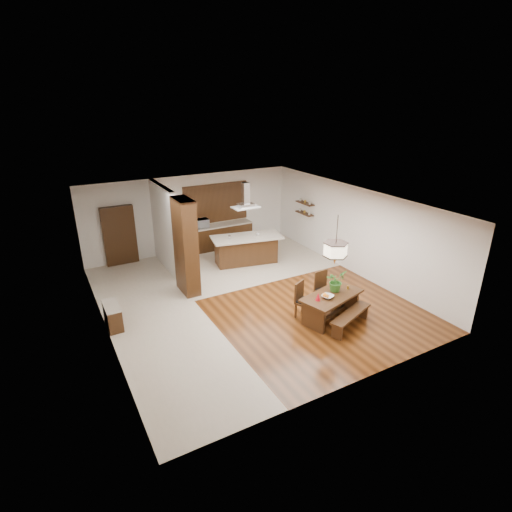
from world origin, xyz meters
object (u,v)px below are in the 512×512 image
foliage_plant (336,281)px  island_cup (258,234)px  fruit_bowl (328,297)px  dining_table (331,301)px  microwave (200,223)px  dining_chair_right (325,290)px  kitchen_island (246,249)px  range_hood (246,195)px  pendant_lantern (336,240)px  hallway_console (113,316)px  dining_chair_left (305,301)px  dining_bench (350,320)px

foliage_plant → island_cup: (0.01, 4.25, 0.04)m
fruit_bowl → island_cup: bearing=84.4°
dining_table → microwave: (-1.12, 6.42, 0.58)m
dining_chair_right → kitchen_island: bearing=92.5°
range_hood → microwave: (-0.95, 1.88, -1.35)m
dining_table → microwave: size_ratio=3.25×
dining_chair_right → pendant_lantern: 1.86m
pendant_lantern → island_cup: (0.23, 4.40, -1.19)m
kitchen_island → hallway_console: bearing=-145.9°
dining_chair_right → range_hood: bearing=92.5°
dining_chair_left → foliage_plant: foliage_plant is taller
fruit_bowl → range_hood: 4.92m
dining_table → foliage_plant: foliage_plant is taller
island_cup → dining_chair_left: bearing=-101.1°
kitchen_island → microwave: size_ratio=4.46×
pendant_lantern → island_cup: size_ratio=11.95×
dining_table → range_hood: bearing=92.2°
kitchen_island → island_cup: size_ratio=23.74×
island_cup → range_hood: bearing=160.9°
dining_chair_right → island_cup: bearing=86.7°
dining_table → island_cup: 4.44m
dining_table → pendant_lantern: 1.71m
pendant_lantern → island_cup: bearing=87.0°
pendant_lantern → island_cup: pendant_lantern is taller
foliage_plant → microwave: foliage_plant is taller
dining_chair_right → kitchen_island: (-0.45, 3.91, 0.00)m
foliage_plant → microwave: bearing=102.1°
kitchen_island → island_cup: (0.40, -0.13, 0.53)m
dining_table → dining_bench: bearing=-75.0°
kitchen_island → island_cup: island_cup is taller
dining_table → dining_chair_right: size_ratio=1.83×
island_cup → dining_bench: bearing=-90.8°
dining_chair_right → kitchen_island: 3.94m
fruit_bowl → microwave: 6.58m
dining_chair_right → microwave: 6.00m
hallway_console → dining_bench: (5.33, -3.01, -0.10)m
pendant_lantern → foliage_plant: size_ratio=2.28×
kitchen_island → dining_table: bearing=-76.7°
dining_bench → range_hood: (-0.33, 5.14, 2.25)m
kitchen_island → microwave: 2.20m
microwave → pendant_lantern: bearing=-80.6°
dining_chair_left → microwave: microwave is taller
dining_chair_right → foliage_plant: size_ratio=1.80×
range_hood → island_cup: range_hood is taller
range_hood → microwave: range_hood is taller
dining_bench → kitchen_island: (-0.33, 5.14, 0.30)m
pendant_lantern → kitchen_island: bearing=92.2°
kitchen_island → microwave: bearing=127.9°
dining_bench → range_hood: range_hood is taller
island_cup → pendant_lantern: bearing=-93.0°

